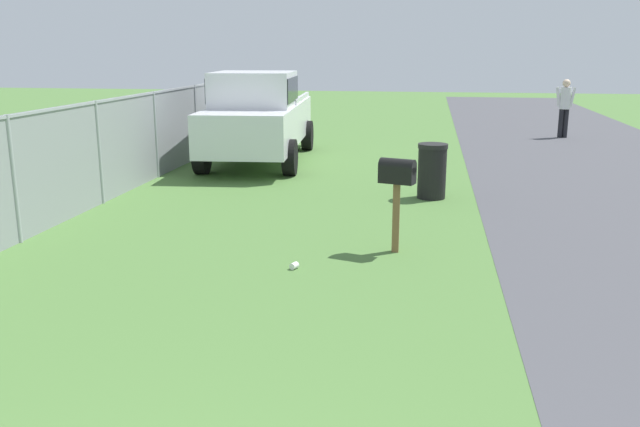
{
  "coord_description": "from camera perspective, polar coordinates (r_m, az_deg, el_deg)",
  "views": [
    {
      "loc": [
        -1.53,
        -1.23,
        2.61
      ],
      "look_at": [
        4.97,
        -0.18,
        0.98
      ],
      "focal_mm": 37.72,
      "sensor_mm": 36.0,
      "label": 1
    }
  ],
  "objects": [
    {
      "name": "trash_bin",
      "position": [
        12.06,
        9.48,
        3.59
      ],
      "size": [
        0.52,
        0.52,
        0.97
      ],
      "color": "black",
      "rests_on": "ground"
    },
    {
      "name": "mailbox",
      "position": [
        8.68,
        6.56,
        2.97
      ],
      "size": [
        0.33,
        0.49,
        1.24
      ],
      "rotation": [
        0.0,
        0.0,
        -0.3
      ],
      "color": "brown",
      "rests_on": "ground"
    },
    {
      "name": "pickup_truck",
      "position": [
        15.73,
        -5.28,
        8.36
      ],
      "size": [
        5.62,
        2.47,
        2.09
      ],
      "rotation": [
        0.0,
        0.0,
        3.22
      ],
      "color": "silver",
      "rests_on": "ground"
    },
    {
      "name": "litter_cup_midfield_b",
      "position": [
        8.17,
        -2.21,
        -4.45
      ],
      "size": [
        0.12,
        0.11,
        0.08
      ],
      "primitive_type": "cylinder",
      "rotation": [
        0.0,
        1.57,
        2.74
      ],
      "color": "white",
      "rests_on": "ground"
    },
    {
      "name": "pedestrian",
      "position": [
        21.27,
        20.06,
        8.72
      ],
      "size": [
        0.3,
        0.57,
        1.71
      ],
      "rotation": [
        0.0,
        0.0,
        3.16
      ],
      "color": "black",
      "rests_on": "ground"
    },
    {
      "name": "fence_section",
      "position": [
        13.09,
        -15.85,
        6.07
      ],
      "size": [
        17.07,
        0.07,
        1.75
      ],
      "color": "#9EA3A8",
      "rests_on": "ground"
    }
  ]
}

